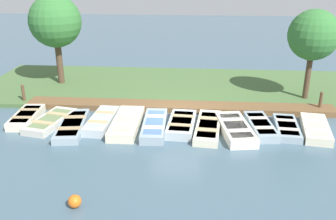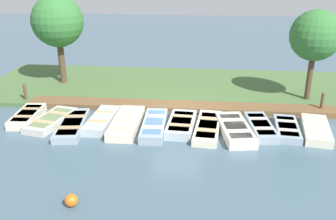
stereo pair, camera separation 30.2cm
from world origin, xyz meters
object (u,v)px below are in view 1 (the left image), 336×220
Objects in this scene: rowboat_3 at (102,121)px; park_tree_far_left at (55,22)px; rowboat_7 at (208,127)px; rowboat_8 at (235,129)px; rowboat_9 at (261,126)px; mooring_post_far at (320,102)px; rowboat_4 at (127,123)px; mooring_post_near at (23,94)px; rowboat_2 at (72,126)px; rowboat_0 at (26,117)px; buoy at (75,201)px; rowboat_11 at (316,129)px; park_tree_left at (314,36)px; rowboat_1 at (51,121)px; rowboat_10 at (287,128)px; rowboat_5 at (154,125)px; rowboat_6 at (181,124)px.

rowboat_3 is 0.57× the size of park_tree_far_left.
rowboat_7 is 1.23m from rowboat_8.
mooring_post_far is at bearing 120.05° from rowboat_9.
mooring_post_near is (-2.64, -6.12, 0.35)m from rowboat_4.
rowboat_2 is 1.39m from rowboat_3.
rowboat_7 reaches higher than rowboat_2.
rowboat_0 is 7.97m from buoy.
park_tree_far_left is (-5.87, -13.84, 3.75)m from rowboat_11.
park_tree_left is at bearing 95.95° from mooring_post_near.
rowboat_8 is 1.10× the size of rowboat_11.
rowboat_9 is at bearing 101.65° from rowboat_7.
park_tree_far_left reaches higher than mooring_post_near.
rowboat_0 is at bearing -145.71° from buoy.
rowboat_9 reaches higher than rowboat_7.
rowboat_1 is 11.06m from rowboat_10.
mooring_post_far is (-2.76, 8.23, 0.37)m from rowboat_5.
mooring_post_far is at bearing 113.63° from rowboat_6.
park_tree_left is (-4.04, 3.01, 3.48)m from rowboat_9.
rowboat_3 is 1.03× the size of rowboat_9.
rowboat_0 is 0.94× the size of rowboat_6.
buoy is at bearing -18.61° from rowboat_5.
rowboat_1 is 5.00m from rowboat_5.
rowboat_6 is 8.56m from park_tree_left.
rowboat_1 is at bearing 72.82° from rowboat_0.
rowboat_4 reaches higher than rowboat_7.
park_tree_far_left is at bearing -102.71° from mooring_post_far.
rowboat_2 is 1.05× the size of rowboat_8.
rowboat_8 is 5.41m from mooring_post_far.
rowboat_4 is 8.64m from rowboat_11.
buoy reaches higher than rowboat_10.
rowboat_2 is at bearing 50.30° from mooring_post_near.
mooring_post_far is 0.23× the size of park_tree_left.
rowboat_0 is at bearing -81.13° from mooring_post_far.
park_tree_left is (-4.07, 1.83, 3.50)m from rowboat_10.
rowboat_2 is at bearing -81.47° from rowboat_4.
rowboat_10 is at bearing 82.68° from rowboat_9.
rowboat_9 is 0.55× the size of park_tree_far_left.
rowboat_11 is (0.28, 13.64, -0.01)m from rowboat_0.
rowboat_10 is at bearing -84.29° from rowboat_11.
rowboat_5 is 1.23× the size of rowboat_10.
buoy is at bearing 21.06° from park_tree_far_left.
mooring_post_near is (-2.27, -1.12, 0.37)m from rowboat_0.
rowboat_8 reaches higher than rowboat_11.
rowboat_9 reaches higher than rowboat_1.
park_tree_far_left reaches higher than rowboat_1.
rowboat_7 is 1.16× the size of rowboat_11.
park_tree_left is (-4.50, 4.21, 3.44)m from rowboat_8.
buoy is at bearing -29.60° from rowboat_7.
rowboat_0 reaches higher than rowboat_11.
rowboat_8 is (0.14, 3.68, 0.02)m from rowboat_5.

